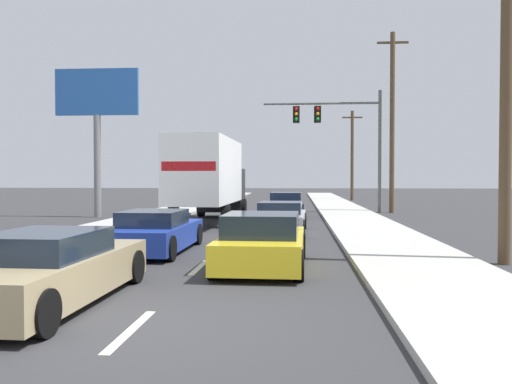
% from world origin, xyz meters
% --- Properties ---
extents(ground_plane, '(140.00, 140.00, 0.00)m').
position_xyz_m(ground_plane, '(0.00, 25.00, 0.00)').
color(ground_plane, '#333335').
extents(sidewalk_right, '(2.98, 80.00, 0.14)m').
position_xyz_m(sidewalk_right, '(5.04, 20.00, 0.07)').
color(sidewalk_right, '#B2AFA8').
rests_on(sidewalk_right, ground_plane).
extents(sidewalk_left, '(2.98, 80.00, 0.14)m').
position_xyz_m(sidewalk_left, '(-5.04, 20.00, 0.07)').
color(sidewalk_left, '#B2AFA8').
rests_on(sidewalk_left, ground_plane).
extents(lane_markings, '(0.14, 52.00, 0.01)m').
position_xyz_m(lane_markings, '(0.00, 19.70, 0.00)').
color(lane_markings, silver).
rests_on(lane_markings, ground_plane).
extents(box_truck, '(2.64, 8.89, 3.75)m').
position_xyz_m(box_truck, '(-1.74, 16.61, 2.15)').
color(box_truck, white).
rests_on(box_truck, ground_plane).
extents(car_blue, '(1.89, 4.45, 1.17)m').
position_xyz_m(car_blue, '(-1.66, 7.14, 0.54)').
color(car_blue, '#1E389E').
rests_on(car_blue, ground_plane).
extents(car_tan, '(1.92, 4.72, 1.20)m').
position_xyz_m(car_tan, '(-1.78, 1.06, 0.56)').
color(car_tan, tan).
rests_on(car_tan, ground_plane).
extents(car_navy, '(1.86, 4.09, 1.31)m').
position_xyz_m(car_navy, '(1.69, 19.83, 0.59)').
color(car_navy, '#141E4C').
rests_on(car_navy, ground_plane).
extents(car_silver, '(1.99, 4.47, 1.16)m').
position_xyz_m(car_silver, '(1.64, 12.48, 0.54)').
color(car_silver, '#B7BABF').
rests_on(car_silver, ground_plane).
extents(car_yellow, '(2.02, 4.25, 1.26)m').
position_xyz_m(car_yellow, '(1.46, 4.77, 0.57)').
color(car_yellow, yellow).
rests_on(car_yellow, ground_plane).
extents(traffic_signal_mast, '(6.96, 0.69, 7.20)m').
position_xyz_m(traffic_signal_mast, '(4.33, 24.43, 5.19)').
color(traffic_signal_mast, '#595B56').
rests_on(traffic_signal_mast, ground_plane).
extents(utility_pole_near, '(1.80, 0.28, 8.23)m').
position_xyz_m(utility_pole_near, '(7.15, 5.70, 4.25)').
color(utility_pole_near, brown).
rests_on(utility_pole_near, ground_plane).
extents(utility_pole_mid, '(1.80, 0.28, 10.49)m').
position_xyz_m(utility_pole_mid, '(7.77, 24.17, 5.39)').
color(utility_pole_mid, brown).
rests_on(utility_pole_mid, ground_plane).
extents(utility_pole_far, '(1.80, 0.28, 8.07)m').
position_xyz_m(utility_pole_far, '(7.22, 41.07, 4.17)').
color(utility_pole_far, brown).
rests_on(utility_pole_far, ground_plane).
extents(roadside_billboard, '(4.37, 0.36, 7.68)m').
position_xyz_m(roadside_billboard, '(-8.08, 19.51, 5.54)').
color(roadside_billboard, slate).
rests_on(roadside_billboard, ground_plane).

